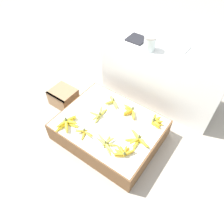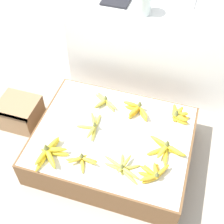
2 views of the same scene
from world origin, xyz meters
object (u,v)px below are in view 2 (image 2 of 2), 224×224
(banana_bunch_front_left, at_px, (49,153))
(banana_bunch_middle_right, at_px, (165,149))
(banana_bunch_front_midright, at_px, (123,167))
(banana_bunch_back_right, at_px, (178,115))
(banana_bunch_back_midleft, at_px, (104,102))
(glass_jar, at_px, (142,2))
(banana_bunch_front_midleft, at_px, (82,160))
(wooden_crate, at_px, (19,112))
(banana_bunch_middle_midleft, at_px, (93,126))
(foam_tray_white, at_px, (179,1))
(banana_bunch_front_right, at_px, (154,173))
(banana_bunch_back_midright, at_px, (137,110))

(banana_bunch_front_left, bearing_deg, banana_bunch_middle_right, 19.98)
(banana_bunch_front_midright, height_order, banana_bunch_back_right, banana_bunch_back_right)
(banana_bunch_front_left, relative_size, banana_bunch_back_midleft, 1.33)
(banana_bunch_back_right, xyz_separation_m, glass_jar, (-0.42, 0.48, 0.54))
(banana_bunch_front_midleft, bearing_deg, banana_bunch_front_midright, 5.75)
(banana_bunch_front_midright, xyz_separation_m, banana_bunch_middle_right, (0.23, 0.21, 0.01))
(wooden_crate, xyz_separation_m, banana_bunch_front_midright, (0.94, -0.33, 0.16))
(banana_bunch_front_midleft, height_order, banana_bunch_back_midleft, same)
(banana_bunch_front_midleft, bearing_deg, banana_bunch_middle_right, 26.04)
(banana_bunch_back_right, distance_m, glass_jar, 0.83)
(banana_bunch_front_midleft, distance_m, banana_bunch_back_right, 0.75)
(banana_bunch_middle_midleft, xyz_separation_m, foam_tray_white, (0.36, 0.98, 0.47))
(banana_bunch_front_right, bearing_deg, banana_bunch_middle_right, 80.23)
(banana_bunch_front_right, xyz_separation_m, foam_tray_white, (-0.12, 1.21, 0.47))
(banana_bunch_middle_right, height_order, foam_tray_white, foam_tray_white)
(banana_bunch_front_midright, bearing_deg, foam_tray_white, 86.51)
(banana_bunch_front_left, distance_m, banana_bunch_front_midright, 0.48)
(banana_bunch_back_midleft, distance_m, banana_bunch_back_right, 0.54)
(banana_bunch_front_midright, relative_size, banana_bunch_middle_right, 0.97)
(banana_bunch_back_midright, bearing_deg, foam_tray_white, 81.68)
(banana_bunch_front_midleft, xyz_separation_m, banana_bunch_middle_midleft, (-0.03, 0.28, 0.00))
(banana_bunch_front_right, bearing_deg, banana_bunch_front_midright, -175.83)
(banana_bunch_front_midright, distance_m, banana_bunch_front_right, 0.19)
(banana_bunch_middle_midleft, relative_size, glass_jar, 1.51)
(wooden_crate, distance_m, banana_bunch_back_midleft, 0.69)
(wooden_crate, height_order, banana_bunch_back_midleft, banana_bunch_back_midleft)
(banana_bunch_front_midleft, distance_m, banana_bunch_middle_right, 0.54)
(banana_bunch_back_right, xyz_separation_m, foam_tray_white, (-0.18, 0.71, 0.46))
(banana_bunch_front_midright, xyz_separation_m, banana_bunch_back_right, (0.26, 0.52, 0.01))
(banana_bunch_front_right, height_order, banana_bunch_middle_right, banana_bunch_middle_right)
(banana_bunch_front_right, relative_size, banana_bunch_back_right, 1.25)
(banana_bunch_front_midleft, xyz_separation_m, glass_jar, (0.10, 1.02, 0.55))
(banana_bunch_front_left, relative_size, banana_bunch_back_right, 1.87)
(wooden_crate, height_order, banana_bunch_back_right, banana_bunch_back_right)
(banana_bunch_middle_midleft, bearing_deg, banana_bunch_front_right, -26.24)
(banana_bunch_middle_right, height_order, banana_bunch_back_midright, same)
(wooden_crate, height_order, glass_jar, glass_jar)
(banana_bunch_back_midleft, height_order, foam_tray_white, foam_tray_white)
(banana_bunch_front_right, xyz_separation_m, banana_bunch_back_right, (0.07, 0.50, 0.01))
(banana_bunch_middle_right, height_order, glass_jar, glass_jar)
(banana_bunch_middle_right, distance_m, banana_bunch_back_midleft, 0.58)
(foam_tray_white, bearing_deg, banana_bunch_middle_right, -81.57)
(banana_bunch_front_midright, bearing_deg, banana_bunch_middle_midleft, 139.09)
(banana_bunch_middle_right, bearing_deg, banana_bunch_front_midleft, -153.96)
(banana_bunch_front_midleft, bearing_deg, banana_bunch_front_right, 5.08)
(banana_bunch_front_midright, relative_size, banana_bunch_middle_midleft, 1.03)
(banana_bunch_middle_right, distance_m, glass_jar, 1.03)
(banana_bunch_front_midleft, relative_size, banana_bunch_middle_right, 0.81)
(banana_bunch_back_midright, xyz_separation_m, foam_tray_white, (0.11, 0.75, 0.46))
(glass_jar, relative_size, foam_tray_white, 0.70)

